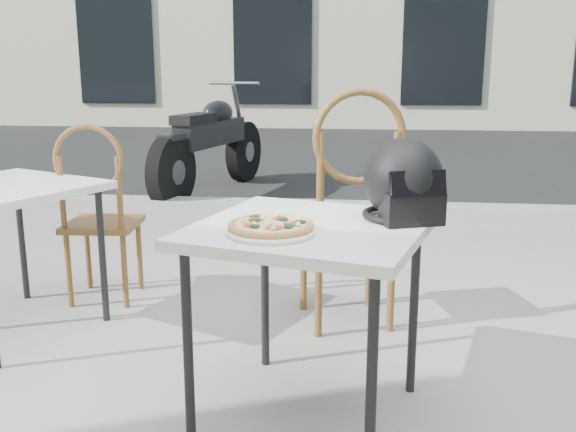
# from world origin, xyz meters

# --- Properties ---
(ground) EXTENTS (80.00, 80.00, 0.00)m
(ground) POSITION_xyz_m (0.00, 0.00, 0.00)
(ground) COLOR gray
(ground) RESTS_ON ground
(street_asphalt) EXTENTS (30.00, 8.00, 0.00)m
(street_asphalt) POSITION_xyz_m (0.00, 7.00, 0.00)
(street_asphalt) COLOR black
(street_asphalt) RESTS_ON ground
(curb) EXTENTS (30.00, 0.25, 0.12)m
(curb) POSITION_xyz_m (0.00, 3.00, 0.06)
(curb) COLOR #9D9B92
(curb) RESTS_ON ground
(cafe_table_main) EXTENTS (0.93, 0.93, 0.72)m
(cafe_table_main) POSITION_xyz_m (-0.06, -0.22, 0.65)
(cafe_table_main) COLOR silver
(cafe_table_main) RESTS_ON ground
(plate) EXTENTS (0.36, 0.36, 0.02)m
(plate) POSITION_xyz_m (-0.18, -0.36, 0.72)
(plate) COLOR white
(plate) RESTS_ON cafe_table_main
(pizza) EXTENTS (0.33, 0.33, 0.03)m
(pizza) POSITION_xyz_m (-0.18, -0.36, 0.75)
(pizza) COLOR tan
(pizza) RESTS_ON plate
(helmet) EXTENTS (0.36, 0.37, 0.29)m
(helmet) POSITION_xyz_m (0.26, -0.11, 0.84)
(helmet) COLOR black
(helmet) RESTS_ON cafe_table_main
(cafe_chair_main) EXTENTS (0.55, 0.55, 1.15)m
(cafe_chair_main) POSITION_xyz_m (0.07, 0.62, 0.64)
(cafe_chair_main) COLOR brown
(cafe_chair_main) RESTS_ON ground
(cafe_table_side) EXTENTS (0.99, 0.99, 0.71)m
(cafe_table_side) POSITION_xyz_m (-1.55, 0.41, 0.64)
(cafe_table_side) COLOR silver
(cafe_table_side) RESTS_ON ground
(cafe_chair_side) EXTENTS (0.40, 0.40, 0.97)m
(cafe_chair_side) POSITION_xyz_m (-1.26, 0.81, 0.54)
(cafe_chair_side) COLOR brown
(cafe_chair_side) RESTS_ON ground
(motorcycle) EXTENTS (0.76, 2.17, 1.10)m
(motorcycle) POSITION_xyz_m (-1.37, 3.91, 0.48)
(motorcycle) COLOR black
(motorcycle) RESTS_ON street_asphalt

